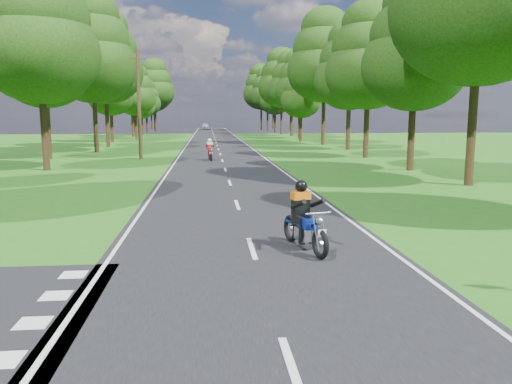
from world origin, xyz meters
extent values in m
plane|color=#2B5E15|center=(0.00, 0.00, 0.00)|extent=(160.00, 160.00, 0.00)
cube|color=black|center=(0.00, 50.00, 0.01)|extent=(7.00, 140.00, 0.02)
cube|color=silver|center=(0.00, -4.00, 0.02)|extent=(0.12, 2.00, 0.01)
cube|color=silver|center=(0.00, 2.00, 0.02)|extent=(0.12, 2.00, 0.01)
cube|color=silver|center=(0.00, 8.00, 0.02)|extent=(0.12, 2.00, 0.01)
cube|color=silver|center=(0.00, 14.00, 0.02)|extent=(0.12, 2.00, 0.01)
cube|color=silver|center=(0.00, 20.00, 0.02)|extent=(0.12, 2.00, 0.01)
cube|color=silver|center=(0.00, 26.00, 0.02)|extent=(0.12, 2.00, 0.01)
cube|color=silver|center=(0.00, 32.00, 0.02)|extent=(0.12, 2.00, 0.01)
cube|color=silver|center=(0.00, 38.00, 0.02)|extent=(0.12, 2.00, 0.01)
cube|color=silver|center=(0.00, 44.00, 0.02)|extent=(0.12, 2.00, 0.01)
cube|color=silver|center=(0.00, 50.00, 0.02)|extent=(0.12, 2.00, 0.01)
cube|color=silver|center=(0.00, 56.00, 0.02)|extent=(0.12, 2.00, 0.01)
cube|color=silver|center=(0.00, 62.00, 0.02)|extent=(0.12, 2.00, 0.01)
cube|color=silver|center=(0.00, 68.00, 0.02)|extent=(0.12, 2.00, 0.01)
cube|color=silver|center=(0.00, 74.00, 0.02)|extent=(0.12, 2.00, 0.01)
cube|color=silver|center=(0.00, 80.00, 0.02)|extent=(0.12, 2.00, 0.01)
cube|color=silver|center=(0.00, 86.00, 0.02)|extent=(0.12, 2.00, 0.01)
cube|color=silver|center=(0.00, 92.00, 0.02)|extent=(0.12, 2.00, 0.01)
cube|color=silver|center=(0.00, 98.00, 0.02)|extent=(0.12, 2.00, 0.01)
cube|color=silver|center=(0.00, 104.00, 0.02)|extent=(0.12, 2.00, 0.01)
cube|color=silver|center=(0.00, 110.00, 0.02)|extent=(0.12, 2.00, 0.01)
cube|color=silver|center=(0.00, 116.00, 0.02)|extent=(0.12, 2.00, 0.01)
cube|color=silver|center=(-3.30, 50.00, 0.02)|extent=(0.10, 140.00, 0.01)
cube|color=silver|center=(3.30, 50.00, 0.02)|extent=(0.10, 140.00, 0.01)
cube|color=silver|center=(-3.80, -3.30, 0.02)|extent=(0.50, 0.50, 0.01)
cube|color=silver|center=(-3.80, -2.10, 0.02)|extent=(0.50, 0.50, 0.01)
cube|color=silver|center=(-3.80, -0.90, 0.02)|extent=(0.50, 0.50, 0.01)
cube|color=silver|center=(-3.80, 0.30, 0.02)|extent=(0.50, 0.50, 0.01)
cylinder|color=black|center=(-10.57, 20.76, 1.96)|extent=(0.40, 0.40, 3.91)
ellipsoid|color=#16340B|center=(-10.57, 20.76, 6.78)|extent=(6.85, 6.85, 5.82)
ellipsoid|color=#16340B|center=(-10.57, 20.76, 8.68)|extent=(5.87, 5.87, 4.99)
cylinder|color=black|center=(-12.94, 29.18, 1.90)|extent=(0.40, 0.40, 3.79)
ellipsoid|color=#16340B|center=(-12.94, 29.18, 6.57)|extent=(6.64, 6.64, 5.64)
ellipsoid|color=#16340B|center=(-12.94, 29.18, 8.41)|extent=(5.69, 5.69, 4.84)
ellipsoid|color=#16340B|center=(-12.94, 29.18, 10.26)|extent=(4.27, 4.27, 3.63)
cylinder|color=black|center=(-10.82, 35.60, 2.16)|extent=(0.40, 0.40, 4.32)
ellipsoid|color=#16340B|center=(-10.82, 35.60, 7.47)|extent=(7.56, 7.56, 6.42)
ellipsoid|color=#16340B|center=(-10.82, 35.60, 9.58)|extent=(6.48, 6.48, 5.51)
ellipsoid|color=#16340B|center=(-10.82, 35.60, 11.68)|extent=(4.86, 4.86, 4.13)
cylinder|color=black|center=(-11.26, 43.10, 2.20)|extent=(0.40, 0.40, 4.40)
ellipsoid|color=#16340B|center=(-11.26, 43.10, 7.62)|extent=(7.71, 7.71, 6.55)
ellipsoid|color=#16340B|center=(-11.26, 43.10, 9.77)|extent=(6.60, 6.60, 5.61)
ellipsoid|color=#16340B|center=(-11.26, 43.10, 11.92)|extent=(4.95, 4.95, 4.21)
cylinder|color=black|center=(-12.61, 52.78, 1.60)|extent=(0.40, 0.40, 3.20)
ellipsoid|color=#16340B|center=(-12.61, 52.78, 5.54)|extent=(5.60, 5.60, 4.76)
ellipsoid|color=#16340B|center=(-12.61, 52.78, 7.10)|extent=(4.80, 4.80, 4.08)
ellipsoid|color=#16340B|center=(-12.61, 52.78, 8.66)|extent=(3.60, 3.60, 3.06)
cylinder|color=black|center=(-10.75, 60.15, 1.61)|extent=(0.40, 0.40, 3.22)
ellipsoid|color=#16340B|center=(-10.75, 60.15, 5.58)|extent=(5.64, 5.64, 4.79)
ellipsoid|color=#16340B|center=(-10.75, 60.15, 7.15)|extent=(4.83, 4.83, 4.11)
ellipsoid|color=#16340B|center=(-10.75, 60.15, 8.72)|extent=(3.62, 3.62, 3.08)
cylinder|color=black|center=(-12.29, 67.91, 1.80)|extent=(0.40, 0.40, 3.61)
ellipsoid|color=#16340B|center=(-12.29, 67.91, 6.25)|extent=(6.31, 6.31, 5.37)
ellipsoid|color=#16340B|center=(-12.29, 67.91, 8.01)|extent=(5.41, 5.41, 4.60)
ellipsoid|color=#16340B|center=(-12.29, 67.91, 9.76)|extent=(4.06, 4.06, 3.45)
cylinder|color=black|center=(-11.94, 75.74, 1.33)|extent=(0.40, 0.40, 2.67)
ellipsoid|color=#16340B|center=(-11.94, 75.74, 4.62)|extent=(4.67, 4.67, 3.97)
ellipsoid|color=#16340B|center=(-11.94, 75.74, 5.92)|extent=(4.00, 4.00, 3.40)
ellipsoid|color=#16340B|center=(-11.94, 75.74, 7.22)|extent=(3.00, 3.00, 2.55)
cylinder|color=black|center=(-12.18, 84.90, 1.54)|extent=(0.40, 0.40, 3.09)
ellipsoid|color=#16340B|center=(-12.18, 84.90, 5.34)|extent=(5.40, 5.40, 4.59)
ellipsoid|color=#16340B|center=(-12.18, 84.90, 6.85)|extent=(4.63, 4.63, 3.93)
ellipsoid|color=#16340B|center=(-12.18, 84.90, 8.35)|extent=(3.47, 3.47, 2.95)
cylinder|color=black|center=(-11.23, 91.41, 2.24)|extent=(0.40, 0.40, 4.48)
ellipsoid|color=#16340B|center=(-11.23, 91.41, 7.75)|extent=(7.84, 7.84, 6.66)
ellipsoid|color=#16340B|center=(-11.23, 91.41, 9.94)|extent=(6.72, 6.72, 5.71)
ellipsoid|color=#16340B|center=(-11.23, 91.41, 12.12)|extent=(5.04, 5.04, 4.28)
cylinder|color=black|center=(-12.28, 100.39, 2.05)|extent=(0.40, 0.40, 4.09)
ellipsoid|color=#16340B|center=(-12.28, 100.39, 7.09)|extent=(7.16, 7.16, 6.09)
ellipsoid|color=#16340B|center=(-12.28, 100.39, 9.08)|extent=(6.14, 6.14, 5.22)
ellipsoid|color=#16340B|center=(-12.28, 100.39, 11.08)|extent=(4.61, 4.61, 3.92)
cylinder|color=black|center=(11.06, 12.20, 2.28)|extent=(0.40, 0.40, 4.56)
ellipsoid|color=#16340B|center=(11.06, 12.20, 7.89)|extent=(7.98, 7.98, 6.78)
cylinder|color=black|center=(10.92, 18.69, 1.75)|extent=(0.40, 0.40, 3.49)
ellipsoid|color=#16340B|center=(10.92, 18.69, 6.05)|extent=(6.12, 6.12, 5.20)
ellipsoid|color=#16340B|center=(10.92, 18.69, 7.75)|extent=(5.24, 5.24, 4.46)
ellipsoid|color=#16340B|center=(10.92, 18.69, 9.46)|extent=(3.93, 3.93, 3.34)
cylinder|color=black|center=(11.06, 27.58, 1.85)|extent=(0.40, 0.40, 3.69)
ellipsoid|color=#16340B|center=(11.06, 27.58, 6.39)|extent=(6.46, 6.46, 5.49)
ellipsoid|color=#16340B|center=(11.06, 27.58, 8.19)|extent=(5.54, 5.54, 4.71)
ellipsoid|color=#16340B|center=(11.06, 27.58, 9.99)|extent=(4.15, 4.15, 3.53)
cylinder|color=black|center=(12.17, 36.42, 1.87)|extent=(0.40, 0.40, 3.74)
ellipsoid|color=#16340B|center=(12.17, 36.42, 6.48)|extent=(6.55, 6.55, 5.57)
ellipsoid|color=#16340B|center=(12.17, 36.42, 8.31)|extent=(5.62, 5.62, 4.77)
ellipsoid|color=#16340B|center=(12.17, 36.42, 10.13)|extent=(4.21, 4.21, 3.58)
cylinder|color=black|center=(11.72, 44.72, 2.32)|extent=(0.40, 0.40, 4.64)
ellipsoid|color=#16340B|center=(11.72, 44.72, 8.04)|extent=(8.12, 8.12, 6.91)
ellipsoid|color=#16340B|center=(11.72, 44.72, 10.30)|extent=(6.96, 6.96, 5.92)
ellipsoid|color=#16340B|center=(11.72, 44.72, 12.56)|extent=(5.22, 5.22, 4.44)
cylinder|color=black|center=(10.55, 51.92, 1.45)|extent=(0.40, 0.40, 2.91)
ellipsoid|color=#16340B|center=(10.55, 51.92, 5.03)|extent=(5.09, 5.09, 4.33)
ellipsoid|color=#16340B|center=(10.55, 51.92, 6.45)|extent=(4.36, 4.36, 3.71)
ellipsoid|color=#16340B|center=(10.55, 51.92, 7.87)|extent=(3.27, 3.27, 2.78)
cylinder|color=black|center=(11.77, 59.40, 1.94)|extent=(0.40, 0.40, 3.88)
ellipsoid|color=#16340B|center=(11.77, 59.40, 6.71)|extent=(6.78, 6.78, 5.77)
ellipsoid|color=#16340B|center=(11.77, 59.40, 8.60)|extent=(5.81, 5.81, 4.94)
ellipsoid|color=#16340B|center=(11.77, 59.40, 10.49)|extent=(4.36, 4.36, 3.71)
cylinder|color=black|center=(12.10, 67.87, 2.09)|extent=(0.40, 0.40, 4.18)
ellipsoid|color=#16340B|center=(12.10, 67.87, 7.23)|extent=(7.31, 7.31, 6.21)
ellipsoid|color=#16340B|center=(12.10, 67.87, 9.27)|extent=(6.27, 6.27, 5.33)
ellipsoid|color=#16340B|center=(12.10, 67.87, 11.31)|extent=(4.70, 4.70, 4.00)
cylinder|color=black|center=(11.80, 76.83, 2.32)|extent=(0.40, 0.40, 4.63)
ellipsoid|color=#16340B|center=(11.80, 76.83, 8.02)|extent=(8.11, 8.11, 6.89)
ellipsoid|color=#16340B|center=(11.80, 76.83, 10.28)|extent=(6.95, 6.95, 5.91)
ellipsoid|color=#16340B|center=(11.80, 76.83, 12.54)|extent=(5.21, 5.21, 4.43)
cylinder|color=black|center=(11.69, 84.12, 1.68)|extent=(0.40, 0.40, 3.36)
ellipsoid|color=#16340B|center=(11.69, 84.12, 5.82)|extent=(5.88, 5.88, 5.00)
ellipsoid|color=#16340B|center=(11.69, 84.12, 7.46)|extent=(5.04, 5.04, 4.29)
ellipsoid|color=#16340B|center=(11.69, 84.12, 9.10)|extent=(3.78, 3.78, 3.21)
cylinder|color=black|center=(11.14, 91.34, 2.04)|extent=(0.40, 0.40, 4.09)
ellipsoid|color=#16340B|center=(11.14, 91.34, 7.07)|extent=(7.15, 7.15, 6.08)
ellipsoid|color=#16340B|center=(11.14, 91.34, 9.07)|extent=(6.13, 6.13, 5.21)
ellipsoid|color=#16340B|center=(11.14, 91.34, 11.06)|extent=(4.60, 4.60, 3.91)
cylinder|color=black|center=(10.68, 99.10, 2.24)|extent=(0.40, 0.40, 4.48)
ellipsoid|color=#16340B|center=(10.68, 99.10, 7.76)|extent=(7.84, 7.84, 6.66)
ellipsoid|color=#16340B|center=(10.68, 99.10, 9.94)|extent=(6.72, 6.72, 5.71)
ellipsoid|color=#16340B|center=(10.68, 99.10, 12.13)|extent=(5.04, 5.04, 4.28)
cylinder|color=black|center=(-14.00, 110.00, 1.92)|extent=(0.40, 0.40, 3.84)
ellipsoid|color=#16340B|center=(-14.00, 110.00, 6.65)|extent=(6.72, 6.72, 5.71)
ellipsoid|color=#16340B|center=(-14.00, 110.00, 8.52)|extent=(5.76, 5.76, 4.90)
ellipsoid|color=#16340B|center=(-14.00, 110.00, 10.39)|extent=(4.32, 4.32, 3.67)
cylinder|color=black|center=(15.00, 112.00, 2.08)|extent=(0.40, 0.40, 4.16)
ellipsoid|color=#16340B|center=(15.00, 112.00, 7.20)|extent=(7.28, 7.28, 6.19)
ellipsoid|color=#16340B|center=(15.00, 112.00, 9.23)|extent=(6.24, 6.24, 5.30)
ellipsoid|color=#16340B|center=(15.00, 112.00, 11.26)|extent=(4.68, 4.68, 3.98)
cylinder|color=black|center=(-16.00, 95.00, 1.76)|extent=(0.40, 0.40, 3.52)
ellipsoid|color=#16340B|center=(-16.00, 95.00, 6.09)|extent=(6.16, 6.16, 5.24)
ellipsoid|color=#16340B|center=(-16.00, 95.00, 7.81)|extent=(5.28, 5.28, 4.49)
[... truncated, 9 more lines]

